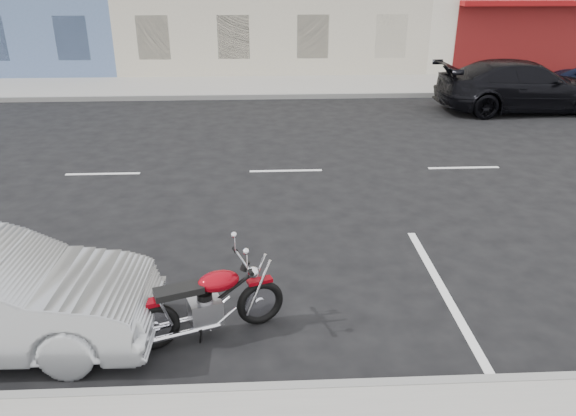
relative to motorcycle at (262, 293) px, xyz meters
name	(u,v)px	position (x,y,z in m)	size (l,w,h in m)	color
ground	(375,169)	(2.56, 5.64, -0.45)	(120.00, 120.00, 0.00)	black
sidewalk_far	(192,87)	(-2.44, 14.34, -0.37)	(80.00, 3.40, 0.15)	gray
curb_near	(30,400)	(-2.44, -1.36, -0.37)	(80.00, 0.12, 0.16)	gray
curb_far	(186,98)	(-2.44, 12.64, -0.37)	(80.00, 0.12, 0.16)	gray
motorcycle	(262,293)	(0.00, 0.00, 0.00)	(1.87, 0.88, 0.98)	black
car_far	(523,86)	(8.02, 10.70, 0.31)	(2.13, 5.23, 1.52)	black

